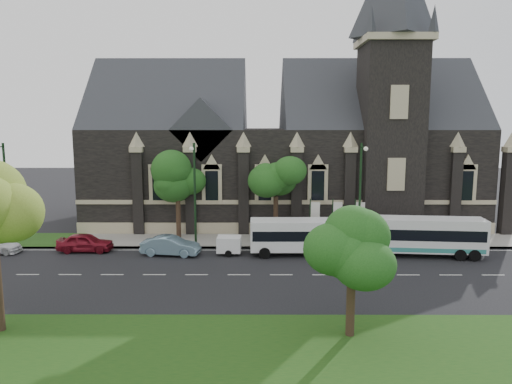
{
  "coord_description": "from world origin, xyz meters",
  "views": [
    {
      "loc": [
        1.32,
        -32.02,
        10.66
      ],
      "look_at": [
        1.19,
        6.0,
        5.05
      ],
      "focal_mm": 32.95,
      "sensor_mm": 36.0,
      "label": 1
    }
  ],
  "objects_px": {
    "tour_coach": "(416,235)",
    "sedan": "(171,246)",
    "tree_park_east": "(355,246)",
    "box_trailer": "(229,244)",
    "banner_flag_right": "(358,217)",
    "street_lamp_mid": "(194,189)",
    "street_lamp_far": "(5,189)",
    "street_lamp_near": "(361,189)",
    "banner_flag_center": "(336,217)",
    "tree_walk_right": "(278,176)",
    "shuttle_bus": "(297,235)",
    "car_far_red": "(85,242)",
    "banner_flag_left": "(313,217)",
    "tree_walk_left": "(180,177)"
  },
  "relations": [
    {
      "from": "sedan",
      "to": "street_lamp_far",
      "type": "bearing_deg",
      "value": 89.22
    },
    {
      "from": "box_trailer",
      "to": "sedan",
      "type": "height_order",
      "value": "sedan"
    },
    {
      "from": "tree_park_east",
      "to": "tour_coach",
      "type": "xyz_separation_m",
      "value": [
        7.91,
        14.22,
        -2.91
      ]
    },
    {
      "from": "sedan",
      "to": "banner_flag_center",
      "type": "bearing_deg",
      "value": -66.58
    },
    {
      "from": "street_lamp_mid",
      "to": "sedan",
      "type": "bearing_deg",
      "value": -130.01
    },
    {
      "from": "tree_park_east",
      "to": "car_far_red",
      "type": "bearing_deg",
      "value": 141.36
    },
    {
      "from": "street_lamp_near",
      "to": "tour_coach",
      "type": "distance_m",
      "value": 5.75
    },
    {
      "from": "banner_flag_center",
      "to": "sedan",
      "type": "height_order",
      "value": "banner_flag_center"
    },
    {
      "from": "street_lamp_far",
      "to": "banner_flag_center",
      "type": "bearing_deg",
      "value": 3.86
    },
    {
      "from": "street_lamp_far",
      "to": "banner_flag_center",
      "type": "height_order",
      "value": "street_lamp_far"
    },
    {
      "from": "banner_flag_right",
      "to": "car_far_red",
      "type": "relative_size",
      "value": 0.88
    },
    {
      "from": "tour_coach",
      "to": "sedan",
      "type": "xyz_separation_m",
      "value": [
        -19.83,
        0.11,
        -0.93
      ]
    },
    {
      "from": "street_lamp_far",
      "to": "banner_flag_left",
      "type": "bearing_deg",
      "value": 4.15
    },
    {
      "from": "street_lamp_far",
      "to": "banner_flag_right",
      "type": "xyz_separation_m",
      "value": [
        30.29,
        1.91,
        -2.73
      ]
    },
    {
      "from": "tree_park_east",
      "to": "box_trailer",
      "type": "height_order",
      "value": "tree_park_east"
    },
    {
      "from": "tree_walk_left",
      "to": "box_trailer",
      "type": "distance_m",
      "value": 8.78
    },
    {
      "from": "tree_walk_right",
      "to": "street_lamp_near",
      "type": "xyz_separation_m",
      "value": [
        6.79,
        -3.62,
        -0.71
      ]
    },
    {
      "from": "tree_walk_right",
      "to": "sedan",
      "type": "distance_m",
      "value": 11.76
    },
    {
      "from": "street_lamp_mid",
      "to": "street_lamp_far",
      "type": "height_order",
      "value": "same"
    },
    {
      "from": "tree_walk_right",
      "to": "street_lamp_mid",
      "type": "bearing_deg",
      "value": -153.35
    },
    {
      "from": "tree_park_east",
      "to": "sedan",
      "type": "distance_m",
      "value": 19.04
    },
    {
      "from": "tree_walk_right",
      "to": "shuttle_bus",
      "type": "xyz_separation_m",
      "value": [
        1.3,
        -5.51,
        -4.15
      ]
    },
    {
      "from": "banner_flag_center",
      "to": "box_trailer",
      "type": "distance_m",
      "value": 10.14
    },
    {
      "from": "tree_park_east",
      "to": "box_trailer",
      "type": "distance_m",
      "value": 16.64
    },
    {
      "from": "tree_walk_right",
      "to": "banner_flag_left",
      "type": "xyz_separation_m",
      "value": [
        3.08,
        -1.71,
        -3.43
      ]
    },
    {
      "from": "tree_walk_right",
      "to": "banner_flag_center",
      "type": "bearing_deg",
      "value": -18.64
    },
    {
      "from": "banner_flag_center",
      "to": "tour_coach",
      "type": "xyz_separation_m",
      "value": [
        5.79,
        -4.1,
        -0.68
      ]
    },
    {
      "from": "tree_walk_right",
      "to": "banner_flag_right",
      "type": "bearing_deg",
      "value": -13.6
    },
    {
      "from": "banner_flag_right",
      "to": "street_lamp_mid",
      "type": "bearing_deg",
      "value": -172.4
    },
    {
      "from": "street_lamp_near",
      "to": "banner_flag_center",
      "type": "distance_m",
      "value": 3.74
    },
    {
      "from": "banner_flag_left",
      "to": "street_lamp_near",
      "type": "bearing_deg",
      "value": -27.18
    },
    {
      "from": "tree_walk_left",
      "to": "shuttle_bus",
      "type": "relative_size",
      "value": 1.02
    },
    {
      "from": "street_lamp_mid",
      "to": "car_far_red",
      "type": "xyz_separation_m",
      "value": [
        -9.07,
        -1.03,
        -4.34
      ]
    },
    {
      "from": "tree_walk_left",
      "to": "tour_coach",
      "type": "relative_size",
      "value": 0.71
    },
    {
      "from": "tree_walk_right",
      "to": "street_lamp_mid",
      "type": "height_order",
      "value": "street_lamp_mid"
    },
    {
      "from": "shuttle_bus",
      "to": "box_trailer",
      "type": "bearing_deg",
      "value": 179.33
    },
    {
      "from": "tree_walk_right",
      "to": "car_far_red",
      "type": "relative_size",
      "value": 1.72
    },
    {
      "from": "street_lamp_mid",
      "to": "street_lamp_far",
      "type": "relative_size",
      "value": 1.0
    },
    {
      "from": "banner_flag_center",
      "to": "shuttle_bus",
      "type": "height_order",
      "value": "banner_flag_center"
    },
    {
      "from": "tree_park_east",
      "to": "street_lamp_near",
      "type": "height_order",
      "value": "street_lamp_near"
    },
    {
      "from": "tree_park_east",
      "to": "street_lamp_mid",
      "type": "relative_size",
      "value": 0.7
    },
    {
      "from": "tour_coach",
      "to": "banner_flag_right",
      "type": "bearing_deg",
      "value": 138.06
    },
    {
      "from": "tree_park_east",
      "to": "banner_flag_left",
      "type": "distance_m",
      "value": 18.46
    },
    {
      "from": "tour_coach",
      "to": "street_lamp_far",
      "type": "bearing_deg",
      "value": -178.38
    },
    {
      "from": "sedan",
      "to": "car_far_red",
      "type": "height_order",
      "value": "sedan"
    },
    {
      "from": "street_lamp_near",
      "to": "banner_flag_right",
      "type": "height_order",
      "value": "street_lamp_near"
    },
    {
      "from": "shuttle_bus",
      "to": "tree_park_east",
      "type": "bearing_deg",
      "value": -83.98
    },
    {
      "from": "street_lamp_far",
      "to": "car_far_red",
      "type": "relative_size",
      "value": 1.99
    },
    {
      "from": "banner_flag_left",
      "to": "car_far_red",
      "type": "distance_m",
      "value": 19.65
    },
    {
      "from": "sedan",
      "to": "tree_walk_left",
      "type": "bearing_deg",
      "value": 8.02
    }
  ]
}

